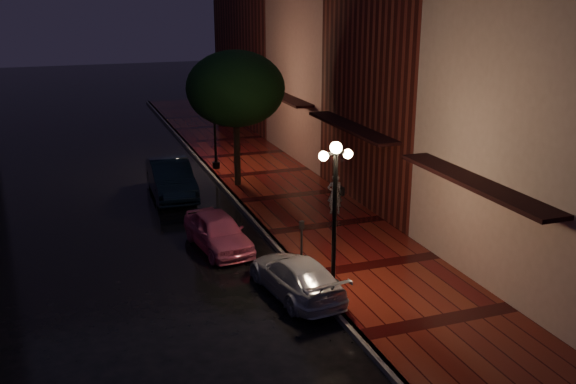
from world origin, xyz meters
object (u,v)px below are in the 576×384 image
object	(u,v)px
street_tree	(236,91)
parking_meter	(302,239)
navy_car	(171,179)
silver_car	(296,276)
pink_car	(218,231)
streetlamp_near	(335,209)
woman_with_umbrella	(335,177)
streetlamp_far	(214,118)

from	to	relation	value
street_tree	parking_meter	bearing A→B (deg)	-92.91
navy_car	silver_car	xyz separation A→B (m)	(1.73, -10.40, -0.20)
pink_car	navy_car	distance (m)	6.37
streetlamp_near	parking_meter	world-z (taller)	streetlamp_near
navy_car	silver_car	bearing A→B (deg)	-79.48
street_tree	navy_car	world-z (taller)	street_tree
silver_car	pink_car	bearing A→B (deg)	-79.39
pink_car	silver_car	xyz separation A→B (m)	(1.27, -4.05, -0.06)
street_tree	silver_car	size ratio (longest dim) A/B	1.50
navy_car	woman_with_umbrella	distance (m)	7.23
silver_car	woman_with_umbrella	xyz separation A→B (m)	(3.66, 5.66, 1.02)
parking_meter	navy_car	bearing A→B (deg)	99.43
woman_with_umbrella	pink_car	bearing A→B (deg)	34.80
parking_meter	woman_with_umbrella	bearing A→B (deg)	48.46
street_tree	parking_meter	xyz separation A→B (m)	(-0.46, -9.03, -3.22)
silver_car	parking_meter	xyz separation A→B (m)	(0.75, 1.55, 0.46)
woman_with_umbrella	parking_meter	size ratio (longest dim) A/B	1.50
woman_with_umbrella	streetlamp_near	bearing A→B (deg)	82.71
streetlamp_far	parking_meter	bearing A→B (deg)	-90.95
streetlamp_near	street_tree	bearing A→B (deg)	88.65
parking_meter	streetlamp_near	bearing A→B (deg)	-90.44
streetlamp_near	streetlamp_far	world-z (taller)	same
street_tree	pink_car	world-z (taller)	street_tree
streetlamp_far	silver_car	distance (m)	13.77
pink_car	street_tree	bearing A→B (deg)	61.91
streetlamp_near	pink_car	distance (m)	5.37
navy_car	silver_car	world-z (taller)	navy_car
pink_car	silver_car	distance (m)	4.25
street_tree	woman_with_umbrella	xyz separation A→B (m)	(2.45, -4.91, -2.66)
navy_car	silver_car	size ratio (longest dim) A/B	1.19
streetlamp_far	woman_with_umbrella	xyz separation A→B (m)	(2.71, -7.92, -1.02)
street_tree	pink_car	xyz separation A→B (m)	(-2.48, -6.52, -3.63)
pink_car	woman_with_umbrella	bearing A→B (deg)	10.76
streetlamp_near	street_tree	distance (m)	11.12
streetlamp_far	pink_car	size ratio (longest dim) A/B	1.19
woman_with_umbrella	parking_meter	xyz separation A→B (m)	(-2.91, -4.11, -0.56)
pink_car	parking_meter	distance (m)	3.24
street_tree	navy_car	bearing A→B (deg)	-176.65
pink_car	navy_car	world-z (taller)	navy_car
street_tree	pink_car	size ratio (longest dim) A/B	1.60
pink_car	woman_with_umbrella	distance (m)	5.27
street_tree	woman_with_umbrella	world-z (taller)	street_tree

